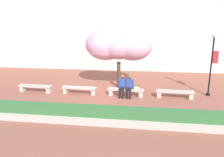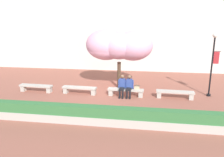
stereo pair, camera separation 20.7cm
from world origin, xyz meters
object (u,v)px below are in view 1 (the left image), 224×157
Objects in this scene: stone_bench_center at (126,91)px; lamp_post_with_banner at (212,59)px; person_seated_left at (122,85)px; stone_bench_west_end at (35,87)px; handbag at (137,87)px; cherry_tree_main at (118,45)px; person_seated_right at (129,85)px; stone_bench_near_east at (175,93)px; stone_bench_near_west at (79,89)px.

lamp_post_with_banner is at bearing 9.04° from stone_bench_center.
stone_bench_west_end is at bearing 179.44° from person_seated_left.
cherry_tree_main is (-1.30, 1.69, 2.26)m from handbag.
stone_bench_center is at bearing -170.96° from lamp_post_with_banner.
person_seated_right is at bearing -0.00° from person_seated_left.
person_seated_left reaches higher than stone_bench_center.
person_seated_left and person_seated_right have the same top height.
stone_bench_center is 2.85m from stone_bench_near_east.
cherry_tree_main is at bearing 110.60° from stone_bench_center.
stone_bench_west_end is at bearing 180.00° from stone_bench_center.
lamp_post_with_banner reaches higher than stone_bench_near_east.
person_seated_right is (3.05, -0.05, 0.39)m from stone_bench_near_west.
lamp_post_with_banner is (4.72, 0.84, 1.54)m from person_seated_right.
person_seated_left reaches higher than stone_bench_near_east.
person_seated_left is 5.42m from lamp_post_with_banner.
stone_bench_near_east is 6.31× the size of handbag.
handbag is at bearing 179.35° from stone_bench_near_east.
stone_bench_near_west is at bearing 180.00° from stone_bench_near_east.
handbag is at bearing -169.92° from lamp_post_with_banner.
cherry_tree_main reaches higher than stone_bench_near_east.
person_seated_right reaches higher than stone_bench_west_end.
stone_bench_west_end is 6.35m from handbag.
lamp_post_with_banner is (4.26, 0.76, 1.66)m from handbag.
person_seated_left is at bearing -174.85° from handbag.
stone_bench_near_east is 2.67m from person_seated_right.
stone_bench_center is 0.58× the size of lamp_post_with_banner.
stone_bench_near_east is at bearing -26.16° from cherry_tree_main.
handbag is (0.66, 0.02, 0.27)m from stone_bench_center.
stone_bench_near_east is 0.58× the size of lamp_post_with_banner.
stone_bench_center is 6.31× the size of handbag.
stone_bench_west_end is 5.69m from stone_bench_center.
lamp_post_with_banner is at bearing 10.06° from person_seated_right.
stone_bench_west_end is 1.66× the size of person_seated_left.
handbag reaches higher than stone_bench_near_east.
person_seated_left is at bearing -179.00° from stone_bench_near_east.
person_seated_left is at bearing -165.77° from stone_bench_center.
lamp_post_with_banner is at bearing 5.76° from stone_bench_near_west.
stone_bench_near_east is 4.64m from cherry_tree_main.
cherry_tree_main reaches higher than stone_bench_center.
person_seated_left is (-0.21, -0.05, 0.39)m from stone_bench_center.
stone_bench_near_east is (2.85, 0.00, 0.00)m from stone_bench_center.
stone_bench_west_end is 0.58× the size of lamp_post_with_banner.
stone_bench_center is 0.44m from person_seated_right.
stone_bench_west_end and stone_bench_near_east have the same top height.
person_seated_right reaches higher than stone_bench_near_west.
lamp_post_with_banner is at bearing 4.22° from stone_bench_west_end.
person_seated_right is 3.81× the size of handbag.
stone_bench_center is at bearing 0.00° from stone_bench_west_end.
person_seated_right is at bearing -170.19° from handbag.
cherry_tree_main is at bearing 170.50° from lamp_post_with_banner.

